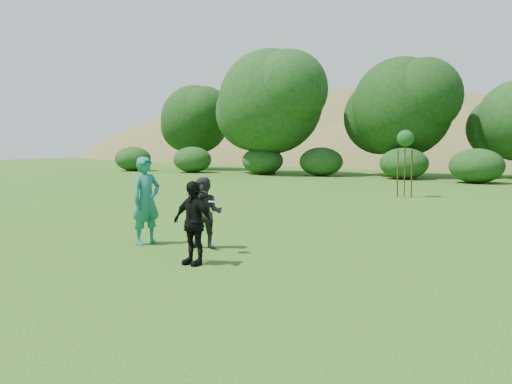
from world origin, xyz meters
TOP-DOWN VIEW (x-y plane):
  - ground at (0.00, 0.00)m, footprint 120.00×120.00m
  - player_teal at (-1.57, 0.71)m, footprint 0.63×0.82m
  - player_grey at (-0.04, 0.89)m, footprint 0.95×0.87m
  - player_black at (0.68, -0.51)m, footprint 0.97×0.47m
  - frisbee at (0.45, 0.55)m, footprint 0.27×0.27m
  - sapling at (0.34, 14.81)m, footprint 0.70×0.70m

SIDE VIEW (x-z plane):
  - ground at x=0.00m, z-range 0.00..0.00m
  - player_grey at x=-0.04m, z-range 0.00..1.58m
  - player_black at x=0.68m, z-range 0.00..1.61m
  - player_teal at x=-1.57m, z-range 0.00..2.01m
  - frisbee at x=0.45m, z-range 1.06..1.13m
  - sapling at x=0.34m, z-range 0.99..3.84m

